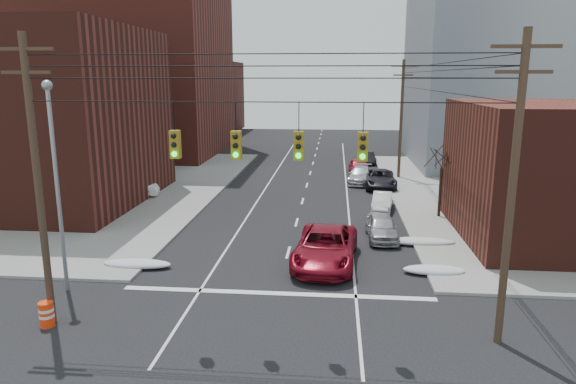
% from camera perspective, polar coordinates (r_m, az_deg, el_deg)
% --- Properties ---
extents(ground, '(160.00, 160.00, 0.00)m').
position_cam_1_polar(ground, '(17.63, -3.80, -19.74)').
color(ground, black).
rests_on(ground, ground).
extents(building_brick_tall, '(24.00, 20.00, 30.00)m').
position_cam_1_polar(building_brick_tall, '(68.27, -18.32, 16.73)').
color(building_brick_tall, maroon).
rests_on(building_brick_tall, ground).
extents(building_brick_near, '(20.00, 16.00, 13.00)m').
position_cam_1_polar(building_brick_near, '(44.19, -28.57, 7.34)').
color(building_brick_near, '#4E1F17').
rests_on(building_brick_near, ground).
extents(building_brick_far, '(22.00, 18.00, 12.00)m').
position_cam_1_polar(building_brick_far, '(93.20, -12.68, 10.26)').
color(building_brick_far, '#4E1F17').
rests_on(building_brick_far, ground).
extents(building_office, '(22.00, 20.00, 25.00)m').
position_cam_1_polar(building_office, '(61.92, 24.51, 14.41)').
color(building_office, gray).
rests_on(building_office, ground).
extents(building_glass, '(20.00, 18.00, 22.00)m').
position_cam_1_polar(building_glass, '(87.39, 20.11, 12.95)').
color(building_glass, gray).
rests_on(building_glass, ground).
extents(utility_pole_left, '(2.20, 0.28, 11.00)m').
position_cam_1_polar(utility_pole_left, '(21.13, -26.08, 1.41)').
color(utility_pole_left, '#473323').
rests_on(utility_pole_left, ground).
extents(utility_pole_right, '(2.20, 0.28, 11.00)m').
position_cam_1_polar(utility_pole_right, '(19.04, 23.67, 0.52)').
color(utility_pole_right, '#473323').
rests_on(utility_pole_right, ground).
extents(utility_pole_far, '(2.20, 0.28, 11.00)m').
position_cam_1_polar(utility_pole_far, '(49.19, 12.47, 8.12)').
color(utility_pole_far, '#473323').
rests_on(utility_pole_far, ground).
extents(traffic_signals, '(17.00, 0.42, 2.02)m').
position_cam_1_polar(traffic_signals, '(17.96, -2.33, 5.39)').
color(traffic_signals, black).
rests_on(traffic_signals, ground).
extents(street_light, '(0.44, 0.44, 9.32)m').
position_cam_1_polar(street_light, '(24.21, -24.42, 2.26)').
color(street_light, gray).
rests_on(street_light, ground).
extents(bare_tree, '(2.09, 2.20, 4.93)m').
position_cam_1_polar(bare_tree, '(36.11, 16.57, 0.77)').
color(bare_tree, black).
rests_on(bare_tree, ground).
extents(snow_nw, '(3.50, 1.08, 0.42)m').
position_cam_1_polar(snow_nw, '(27.27, -16.41, -7.65)').
color(snow_nw, silver).
rests_on(snow_nw, ground).
extents(snow_ne, '(3.00, 1.08, 0.42)m').
position_cam_1_polar(snow_ne, '(26.35, 15.92, -8.34)').
color(snow_ne, silver).
rests_on(snow_ne, ground).
extents(snow_east_far, '(4.00, 1.08, 0.42)m').
position_cam_1_polar(snow_east_far, '(30.53, 14.41, -5.34)').
color(snow_east_far, silver).
rests_on(snow_east_far, ground).
extents(red_pickup, '(3.53, 6.77, 1.82)m').
position_cam_1_polar(red_pickup, '(26.54, 4.19, -6.11)').
color(red_pickup, maroon).
rests_on(red_pickup, ground).
extents(parked_car_a, '(1.87, 4.36, 1.47)m').
position_cam_1_polar(parked_car_a, '(31.01, 10.37, -3.85)').
color(parked_car_a, '#ADAEB2').
rests_on(parked_car_a, ground).
extents(parked_car_b, '(1.83, 3.93, 1.25)m').
position_cam_1_polar(parked_car_b, '(37.76, 10.41, -1.04)').
color(parked_car_b, white).
rests_on(parked_car_b, ground).
extents(parked_car_c, '(2.67, 5.66, 1.56)m').
position_cam_1_polar(parked_car_c, '(45.31, 10.20, 1.45)').
color(parked_car_c, black).
rests_on(parked_car_c, ground).
extents(parked_car_d, '(2.62, 5.26, 1.47)m').
position_cam_1_polar(parked_car_d, '(47.02, 8.07, 1.88)').
color(parked_car_d, '#B6B6BB').
rests_on(parked_car_d, ground).
extents(parked_car_e, '(1.98, 4.66, 1.57)m').
position_cam_1_polar(parked_car_e, '(51.12, 7.86, 2.81)').
color(parked_car_e, maroon).
rests_on(parked_car_e, ground).
extents(parked_car_f, '(1.85, 4.13, 1.32)m').
position_cam_1_polar(parked_car_f, '(57.85, 8.80, 3.79)').
color(parked_car_f, black).
rests_on(parked_car_f, ground).
extents(lot_car_a, '(4.73, 2.50, 1.48)m').
position_cam_1_polar(lot_car_a, '(42.36, -17.22, 0.46)').
color(lot_car_a, white).
rests_on(lot_car_a, sidewalk_nw).
extents(lot_car_b, '(5.87, 3.76, 1.51)m').
position_cam_1_polar(lot_car_b, '(47.93, -16.86, 1.86)').
color(lot_car_b, silver).
rests_on(lot_car_b, sidewalk_nw).
extents(lot_car_c, '(5.18, 2.21, 1.49)m').
position_cam_1_polar(lot_car_c, '(43.47, -22.82, 0.33)').
color(lot_car_c, black).
rests_on(lot_car_c, sidewalk_nw).
extents(lot_car_d, '(4.41, 1.89, 1.49)m').
position_cam_1_polar(lot_car_d, '(43.18, -20.66, 0.43)').
color(lot_car_d, '#A5A5AA').
rests_on(lot_car_d, sidewalk_nw).
extents(construction_barrel, '(0.68, 0.68, 0.99)m').
position_cam_1_polar(construction_barrel, '(22.35, -25.24, -12.16)').
color(construction_barrel, '#FF370D').
rests_on(construction_barrel, ground).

